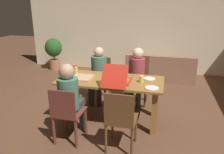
{
  "coord_description": "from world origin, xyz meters",
  "views": [
    {
      "loc": [
        0.89,
        -3.43,
        1.96
      ],
      "look_at": [
        0.0,
        0.1,
        0.78
      ],
      "focal_mm": 34.88,
      "sensor_mm": 36.0,
      "label": 1
    }
  ],
  "objects_px": {
    "chair_3": "(120,119)",
    "potted_plant": "(54,51)",
    "chair_0": "(138,78)",
    "chair_1": "(101,77)",
    "drinking_glass_2": "(141,79)",
    "plate_1": "(149,79)",
    "drinking_glass_0": "(76,70)",
    "pizza_box_1": "(118,80)",
    "dining_table": "(111,86)",
    "couch": "(160,70)",
    "plate_0": "(152,88)",
    "drinking_glass_1": "(75,68)",
    "person_0": "(137,72)",
    "pizza_box_0": "(82,78)",
    "chair_2": "(67,113)",
    "person_2": "(70,95)",
    "person_1": "(98,71)"
  },
  "relations": [
    {
      "from": "person_0",
      "to": "drinking_glass_0",
      "type": "height_order",
      "value": "person_0"
    },
    {
      "from": "drinking_glass_1",
      "to": "person_0",
      "type": "bearing_deg",
      "value": 21.83
    },
    {
      "from": "drinking_glass_0",
      "to": "couch",
      "type": "bearing_deg",
      "value": 58.13
    },
    {
      "from": "person_0",
      "to": "person_1",
      "type": "distance_m",
      "value": 0.8
    },
    {
      "from": "plate_1",
      "to": "drinking_glass_0",
      "type": "height_order",
      "value": "drinking_glass_0"
    },
    {
      "from": "chair_3",
      "to": "drinking_glass_0",
      "type": "xyz_separation_m",
      "value": [
        -1.07,
        1.04,
        0.31
      ]
    },
    {
      "from": "person_0",
      "to": "plate_0",
      "type": "bearing_deg",
      "value": -70.2
    },
    {
      "from": "pizza_box_1",
      "to": "dining_table",
      "type": "bearing_deg",
      "value": 141.93
    },
    {
      "from": "person_0",
      "to": "chair_3",
      "type": "height_order",
      "value": "person_0"
    },
    {
      "from": "person_0",
      "to": "plate_0",
      "type": "height_order",
      "value": "person_0"
    },
    {
      "from": "pizza_box_0",
      "to": "couch",
      "type": "height_order",
      "value": "pizza_box_0"
    },
    {
      "from": "plate_0",
      "to": "couch",
      "type": "xyz_separation_m",
      "value": [
        0.04,
        2.82,
        -0.51
      ]
    },
    {
      "from": "chair_0",
      "to": "couch",
      "type": "relative_size",
      "value": 0.54
    },
    {
      "from": "person_0",
      "to": "plate_0",
      "type": "xyz_separation_m",
      "value": [
        0.36,
        -1.01,
        0.07
      ]
    },
    {
      "from": "chair_1",
      "to": "plate_0",
      "type": "xyz_separation_m",
      "value": [
        1.17,
        -1.1,
        0.27
      ]
    },
    {
      "from": "drinking_glass_0",
      "to": "pizza_box_0",
      "type": "bearing_deg",
      "value": -48.94
    },
    {
      "from": "chair_3",
      "to": "potted_plant",
      "type": "distance_m",
      "value": 4.69
    },
    {
      "from": "person_1",
      "to": "chair_3",
      "type": "distance_m",
      "value": 1.77
    },
    {
      "from": "plate_0",
      "to": "couch",
      "type": "bearing_deg",
      "value": 89.12
    },
    {
      "from": "chair_1",
      "to": "chair_3",
      "type": "distance_m",
      "value": 1.89
    },
    {
      "from": "chair_1",
      "to": "drinking_glass_2",
      "type": "xyz_separation_m",
      "value": [
        0.97,
        -0.87,
        0.32
      ]
    },
    {
      "from": "drinking_glass_0",
      "to": "plate_1",
      "type": "bearing_deg",
      "value": 0.44
    },
    {
      "from": "person_2",
      "to": "pizza_box_0",
      "type": "distance_m",
      "value": 0.63
    },
    {
      "from": "person_2",
      "to": "chair_1",
      "type": "bearing_deg",
      "value": 90.0
    },
    {
      "from": "potted_plant",
      "to": "chair_3",
      "type": "bearing_deg",
      "value": -50.88
    },
    {
      "from": "plate_0",
      "to": "chair_3",
      "type": "bearing_deg",
      "value": -121.11
    },
    {
      "from": "person_0",
      "to": "pizza_box_0",
      "type": "bearing_deg",
      "value": -136.3
    },
    {
      "from": "person_1",
      "to": "drinking_glass_2",
      "type": "distance_m",
      "value": 1.22
    },
    {
      "from": "dining_table",
      "to": "chair_3",
      "type": "distance_m",
      "value": 0.94
    },
    {
      "from": "person_1",
      "to": "plate_1",
      "type": "distance_m",
      "value": 1.2
    },
    {
      "from": "chair_3",
      "to": "drinking_glass_0",
      "type": "relative_size",
      "value": 7.53
    },
    {
      "from": "chair_0",
      "to": "dining_table",
      "type": "bearing_deg",
      "value": -111.48
    },
    {
      "from": "person_0",
      "to": "drinking_glass_1",
      "type": "height_order",
      "value": "person_0"
    },
    {
      "from": "drinking_glass_2",
      "to": "plate_1",
      "type": "bearing_deg",
      "value": 61.97
    },
    {
      "from": "drinking_glass_1",
      "to": "potted_plant",
      "type": "distance_m",
      "value": 3.08
    },
    {
      "from": "drinking_glass_0",
      "to": "person_2",
      "type": "bearing_deg",
      "value": -72.66
    },
    {
      "from": "drinking_glass_2",
      "to": "couch",
      "type": "relative_size",
      "value": 0.06
    },
    {
      "from": "plate_0",
      "to": "person_2",
      "type": "bearing_deg",
      "value": -159.6
    },
    {
      "from": "chair_1",
      "to": "drinking_glass_1",
      "type": "relative_size",
      "value": 7.18
    },
    {
      "from": "chair_1",
      "to": "plate_1",
      "type": "relative_size",
      "value": 4.5
    },
    {
      "from": "dining_table",
      "to": "plate_1",
      "type": "height_order",
      "value": "plate_1"
    },
    {
      "from": "drinking_glass_2",
      "to": "chair_3",
      "type": "bearing_deg",
      "value": -101.66
    },
    {
      "from": "pizza_box_1",
      "to": "drinking_glass_0",
      "type": "xyz_separation_m",
      "value": [
        -0.87,
        0.31,
        0.01
      ]
    },
    {
      "from": "chair_0",
      "to": "chair_1",
      "type": "distance_m",
      "value": 0.8
    },
    {
      "from": "drinking_glass_0",
      "to": "chair_0",
      "type": "bearing_deg",
      "value": 33.85
    },
    {
      "from": "pizza_box_0",
      "to": "chair_2",
      "type": "bearing_deg",
      "value": -85.83
    },
    {
      "from": "person_2",
      "to": "plate_0",
      "type": "distance_m",
      "value": 1.25
    },
    {
      "from": "chair_2",
      "to": "pizza_box_1",
      "type": "relative_size",
      "value": 1.4
    },
    {
      "from": "person_2",
      "to": "drinking_glass_2",
      "type": "relative_size",
      "value": 10.51
    },
    {
      "from": "chair_0",
      "to": "potted_plant",
      "type": "xyz_separation_m",
      "value": [
        -2.96,
        1.87,
        0.08
      ]
    }
  ]
}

